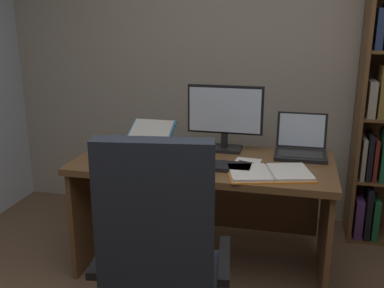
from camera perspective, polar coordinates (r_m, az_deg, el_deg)
wall_back at (r=3.49m, az=8.78°, el=13.16°), size 4.65×0.12×2.81m
desk at (r=2.85m, az=1.78°, el=-5.43°), size 1.55×0.72×0.73m
office_chair at (r=2.06m, az=-4.07°, el=-16.28°), size 0.66×0.60×1.12m
monitor at (r=2.86m, az=4.22°, el=3.34°), size 0.48×0.16×0.42m
laptop at (r=2.87m, az=13.72°, el=-0.34°), size 0.31×0.29×0.25m
keyboard at (r=2.57m, az=2.85°, el=-2.78°), size 0.42×0.15×0.02m
computer_mouse at (r=2.63m, az=-3.58°, el=-2.13°), size 0.06×0.10×0.04m
reading_stand_with_book at (r=3.07m, az=-5.31°, el=1.47°), size 0.31×0.28×0.13m
open_binder at (r=2.49m, az=9.87°, el=-3.66°), size 0.51×0.39×0.02m
notepad at (r=2.64m, az=6.94°, el=-2.55°), size 0.17×0.22×0.01m
pen at (r=2.63m, az=7.38°, el=-2.40°), size 0.13×0.06×0.01m
coffee_mug at (r=2.93m, az=-9.12°, el=0.14°), size 0.09×0.09×0.09m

